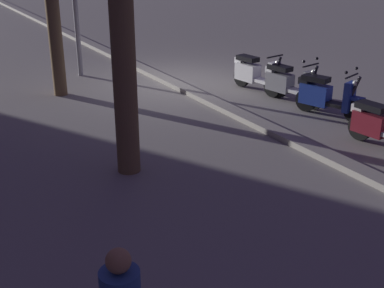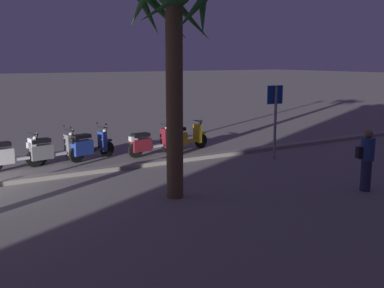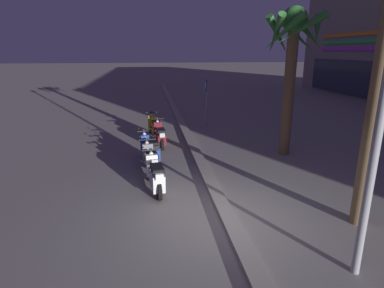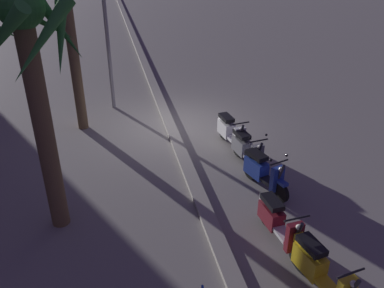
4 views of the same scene
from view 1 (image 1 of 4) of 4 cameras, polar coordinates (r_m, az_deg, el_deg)
ground_plane at (r=14.33m, az=-1.86°, el=6.74°), size 200.00×200.00×0.00m
curb_strip at (r=14.24m, az=-2.41°, el=6.88°), size 60.00×0.36×0.12m
scooter_maroon_gap_after_mid at (r=10.47m, az=20.47°, el=1.87°), size 1.85×0.56×1.04m
scooter_blue_lead_nearest at (r=11.98m, az=14.54°, el=5.19°), size 1.69×0.76×1.17m
scooter_grey_mid_front at (r=12.83m, az=10.63°, el=6.61°), size 1.81×0.62×1.17m
scooter_white_last_in_row at (r=13.62m, az=7.03°, el=7.76°), size 1.84×0.60×1.04m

